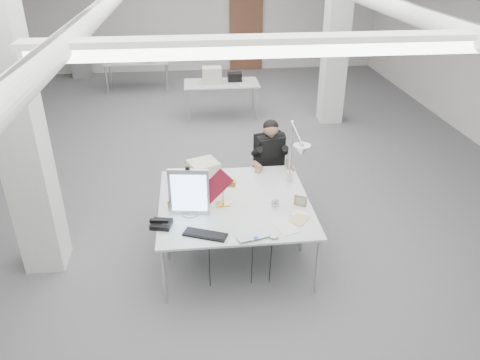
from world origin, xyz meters
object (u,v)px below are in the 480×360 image
(seated_person, at_px, (270,150))
(bankers_lamp, at_px, (223,192))
(desk_main, at_px, (238,222))
(laptop, at_px, (256,239))
(desk_phone, at_px, (161,224))
(monitor, at_px, (189,192))
(office_chair, at_px, (269,173))
(architect_lamp, at_px, (295,161))
(beige_monitor, at_px, (204,173))

(seated_person, height_order, bankers_lamp, seated_person)
(seated_person, relative_size, bankers_lamp, 2.51)
(desk_main, xyz_separation_m, seated_person, (0.62, 1.58, 0.16))
(laptop, height_order, desk_phone, desk_phone)
(monitor, relative_size, laptop, 1.57)
(seated_person, xyz_separation_m, laptop, (-0.47, -1.96, -0.13))
(office_chair, relative_size, monitor, 1.78)
(architect_lamp, bearing_deg, monitor, 177.62)
(beige_monitor, bearing_deg, monitor, -127.80)
(office_chair, bearing_deg, laptop, -121.13)
(bankers_lamp, bearing_deg, architect_lamp, 31.14)
(bankers_lamp, bearing_deg, office_chair, 72.23)
(desk_phone, bearing_deg, monitor, 49.04)
(seated_person, relative_size, laptop, 2.42)
(seated_person, height_order, desk_phone, seated_person)
(desk_phone, xyz_separation_m, beige_monitor, (0.50, 0.91, 0.14))
(monitor, relative_size, bankers_lamp, 1.63)
(monitor, xyz_separation_m, laptop, (0.68, -0.60, -0.27))
(desk_phone, height_order, beige_monitor, beige_monitor)
(desk_main, bearing_deg, office_chair, 69.21)
(laptop, relative_size, architect_lamp, 0.45)
(monitor, relative_size, beige_monitor, 1.65)
(desk_main, relative_size, seated_person, 2.05)
(seated_person, relative_size, beige_monitor, 2.55)
(office_chair, xyz_separation_m, bankers_lamp, (-0.76, -1.24, 0.42))
(laptop, bearing_deg, bankers_lamp, 95.81)
(bankers_lamp, distance_m, desk_phone, 0.82)
(bankers_lamp, distance_m, beige_monitor, 0.56)
(laptop, xyz_separation_m, beige_monitor, (-0.49, 1.28, 0.15))
(desk_main, bearing_deg, bankers_lamp, 110.02)
(bankers_lamp, xyz_separation_m, desk_phone, (-0.71, -0.39, -0.15))
(office_chair, distance_m, bankers_lamp, 1.52)
(desk_main, xyz_separation_m, desk_phone, (-0.85, -0.01, 0.04))
(laptop, relative_size, bankers_lamp, 1.04)
(desk_main, height_order, beige_monitor, beige_monitor)
(office_chair, height_order, laptop, office_chair)
(seated_person, height_order, beige_monitor, seated_person)
(desk_main, height_order, office_chair, office_chair)
(seated_person, distance_m, monitor, 1.78)
(desk_phone, bearing_deg, desk_main, 13.55)
(office_chair, distance_m, architect_lamp, 1.17)
(monitor, bearing_deg, desk_main, -15.11)
(seated_person, height_order, laptop, seated_person)
(laptop, height_order, beige_monitor, beige_monitor)
(laptop, bearing_deg, desk_main, 96.52)
(laptop, relative_size, desk_phone, 1.66)
(monitor, bearing_deg, laptop, -33.82)
(office_chair, relative_size, laptop, 2.79)
(office_chair, xyz_separation_m, seated_person, (0.00, -0.05, 0.39))
(laptop, bearing_deg, seated_person, 61.59)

